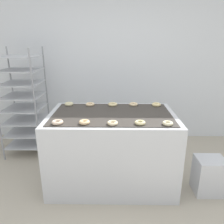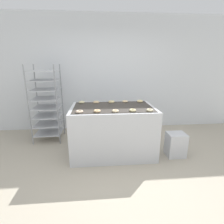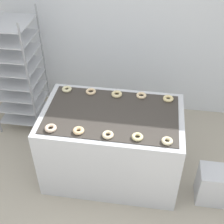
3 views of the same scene
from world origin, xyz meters
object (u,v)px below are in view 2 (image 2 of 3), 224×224
at_px(glaze_bin, 176,145).
at_px(donut_far_leftmost, 82,102).
at_px(baking_rack_cart, 47,103).
at_px(donut_near_right, 133,110).
at_px(donut_far_left, 96,102).
at_px(donut_far_right, 125,101).
at_px(donut_near_left, 97,111).
at_px(fryer_machine, 113,130).
at_px(donut_near_leftmost, 79,111).
at_px(donut_near_center, 115,111).
at_px(donut_far_center, 111,102).
at_px(donut_far_rightmost, 140,101).
at_px(donut_near_rightmost, 150,110).

distance_m(glaze_bin, donut_far_leftmost, 1.96).
height_order(baking_rack_cart, donut_far_leftmost, baking_rack_cart).
height_order(donut_near_right, donut_far_left, donut_near_right).
height_order(glaze_bin, donut_far_right, donut_far_right).
bearing_deg(donut_near_left, fryer_machine, 49.68).
height_order(baking_rack_cart, donut_near_leftmost, baking_rack_cart).
xyz_separation_m(donut_far_left, donut_far_right, (0.58, 0.01, 0.00)).
xyz_separation_m(glaze_bin, donut_near_center, (-1.14, -0.12, 0.71)).
bearing_deg(donut_near_left, donut_near_center, -2.79).
distance_m(baking_rack_cart, donut_far_right, 1.71).
height_order(donut_far_center, donut_far_rightmost, same).
xyz_separation_m(donut_near_right, donut_near_rightmost, (0.28, -0.01, 0.00)).
relative_size(baking_rack_cart, donut_far_rightmost, 14.04).
bearing_deg(donut_far_right, glaze_bin, -33.46).
bearing_deg(donut_near_leftmost, baking_rack_cart, 126.48).
height_order(donut_near_leftmost, donut_near_center, donut_near_leftmost).
distance_m(fryer_machine, baking_rack_cart, 1.61).
bearing_deg(glaze_bin, baking_rack_cart, 158.84).
bearing_deg(baking_rack_cart, donut_near_rightmost, -29.43).
xyz_separation_m(donut_near_left, donut_far_right, (0.57, 0.68, -0.00)).
height_order(donut_near_rightmost, donut_far_leftmost, donut_far_leftmost).
bearing_deg(fryer_machine, baking_rack_cart, 151.27).
relative_size(donut_near_center, donut_far_right, 0.98).
height_order(glaze_bin, donut_far_left, donut_far_left).
distance_m(donut_near_right, donut_far_rightmost, 0.73).
xyz_separation_m(donut_near_right, donut_far_center, (-0.29, 0.67, 0.00)).
height_order(baking_rack_cart, donut_far_left, baking_rack_cart).
xyz_separation_m(fryer_machine, donut_far_left, (-0.30, 0.34, 0.47)).
relative_size(donut_near_center, donut_far_rightmost, 0.96).
height_order(donut_near_leftmost, donut_far_center, same).
relative_size(baking_rack_cart, donut_far_leftmost, 14.34).
bearing_deg(donut_far_rightmost, donut_near_right, -113.33).
bearing_deg(donut_far_center, glaze_bin, -25.82).
height_order(donut_far_center, donut_far_right, donut_far_center).
distance_m(baking_rack_cart, donut_near_leftmost, 1.36).
bearing_deg(donut_far_leftmost, donut_near_rightmost, -30.77).
distance_m(donut_far_center, donut_far_rightmost, 0.58).
distance_m(donut_near_leftmost, donut_near_right, 0.86).
height_order(fryer_machine, donut_far_right, donut_far_right).
relative_size(glaze_bin, donut_near_rightmost, 4.03).
height_order(donut_near_left, donut_far_rightmost, same).
height_order(donut_near_center, donut_near_rightmost, same).
relative_size(donut_near_center, donut_far_leftmost, 0.98).
distance_m(fryer_machine, donut_far_center, 0.58).
bearing_deg(donut_far_right, donut_near_center, -111.27).
relative_size(glaze_bin, donut_near_right, 3.91).
bearing_deg(baking_rack_cart, donut_near_left, -44.94).
bearing_deg(donut_far_left, donut_near_leftmost, -111.54).
xyz_separation_m(fryer_machine, donut_far_rightmost, (0.58, 0.33, 0.48)).
height_order(fryer_machine, donut_far_rightmost, donut_far_rightmost).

